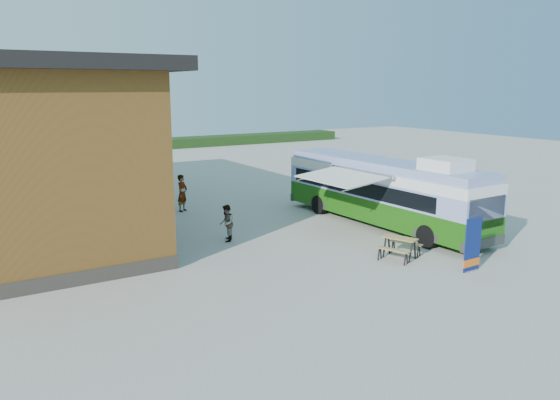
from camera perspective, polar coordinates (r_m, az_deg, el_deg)
ground at (r=23.25m, az=4.50°, el=-4.43°), size 100.00×100.00×0.00m
barn at (r=28.35m, az=-25.90°, el=4.76°), size 9.60×21.20×7.50m
hedge at (r=60.22m, az=-10.62°, el=5.90°), size 40.00×3.00×1.00m
bus at (r=26.14m, az=10.68°, el=1.08°), size 2.86×11.75×3.59m
awning at (r=24.37m, az=6.70°, el=2.59°), size 2.61×4.10×0.50m
banner at (r=20.61m, az=19.46°, el=-4.89°), size 0.86×0.20×1.97m
picnic_table at (r=21.41m, az=12.42°, el=-4.39°), size 1.82×1.74×0.83m
person_a at (r=29.15m, az=-10.17°, el=0.72°), size 0.85×0.80×1.95m
person_b at (r=23.25m, az=-5.62°, el=-2.43°), size 0.91×0.97×1.58m
slurry_tanker at (r=39.10m, az=-20.11°, el=3.74°), size 3.91×6.51×2.58m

